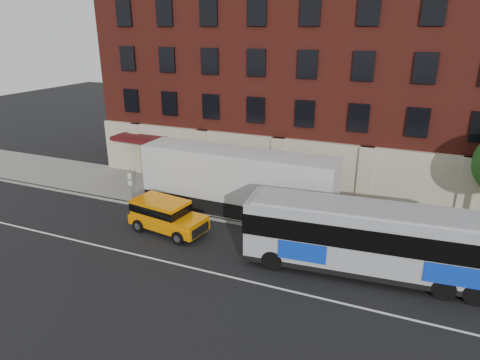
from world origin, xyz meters
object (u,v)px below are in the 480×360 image
at_px(city_bus, 378,238).
at_px(yellow_suv, 165,214).
at_px(shipping_container, 237,183).
at_px(sign_pole, 131,184).

distance_m(city_bus, yellow_suv, 11.95).
height_order(yellow_suv, shipping_container, shipping_container).
bearing_deg(yellow_suv, sign_pole, 148.88).
height_order(sign_pole, shipping_container, shipping_container).
xyz_separation_m(city_bus, yellow_suv, (-11.92, 0.05, -0.85)).
bearing_deg(shipping_container, sign_pole, -169.32).
bearing_deg(sign_pole, yellow_suv, -31.12).
xyz_separation_m(sign_pole, city_bus, (16.19, -2.63, 0.47)).
height_order(city_bus, shipping_container, shipping_container).
xyz_separation_m(yellow_suv, shipping_container, (2.92, 3.94, 0.99)).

